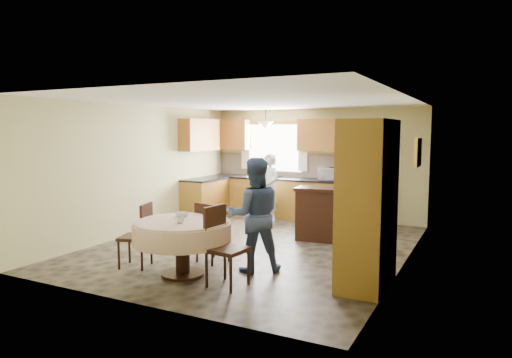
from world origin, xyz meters
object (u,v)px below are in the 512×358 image
object	(u,v)px
dining_table	(182,233)
chair_left	(140,232)
sideboard	(331,216)
chair_back	(209,230)
oven_tower	(360,175)
person_sink	(269,188)
person_dining	(254,215)
cupboard	(368,204)
chair_right	(222,242)

from	to	relation	value
dining_table	chair_left	bearing A→B (deg)	177.10
sideboard	chair_back	xyz separation A→B (m)	(-1.23, -2.17, 0.05)
sideboard	dining_table	distance (m)	3.11
sideboard	chair_left	size ratio (longest dim) A/B	1.35
oven_tower	sideboard	world-z (taller)	oven_tower
chair_back	person_sink	world-z (taller)	person_sink
chair_left	person_dining	world-z (taller)	person_dining
person_sink	chair_left	bearing A→B (deg)	-70.79
chair_back	person_sink	bearing A→B (deg)	-65.67
dining_table	person_dining	distance (m)	1.03
person_dining	chair_back	bearing A→B (deg)	-37.95
dining_table	person_dining	bearing A→B (deg)	38.46
chair_back	person_sink	distance (m)	3.27
oven_tower	cupboard	world-z (taller)	cupboard
cupboard	chair_left	xyz separation A→B (m)	(-3.16, -0.69, -0.55)
chair_back	chair_right	size ratio (longest dim) A/B	0.89
sideboard	cupboard	world-z (taller)	cupboard
chair_left	person_sink	distance (m)	3.88
sideboard	dining_table	size ratio (longest dim) A/B	0.95
chair_left	person_dining	xyz separation A→B (m)	(1.59, 0.59, 0.29)
chair_right	person_dining	world-z (taller)	person_dining
cupboard	person_sink	size ratio (longest dim) A/B	1.42
oven_tower	cupboard	bearing A→B (deg)	-74.46
cupboard	chair_left	size ratio (longest dim) A/B	2.26
dining_table	chair_right	world-z (taller)	chair_right
person_sink	dining_table	bearing A→B (deg)	-59.15
chair_back	person_dining	bearing A→B (deg)	-168.68
sideboard	chair_back	distance (m)	2.49
oven_tower	person_dining	bearing A→B (deg)	-97.27
dining_table	sideboard	bearing A→B (deg)	66.92
person_dining	person_sink	bearing A→B (deg)	-102.11
chair_back	person_dining	xyz separation A→B (m)	(0.80, -0.06, 0.30)
dining_table	person_sink	xyz separation A→B (m)	(-0.52, 3.90, 0.16)
oven_tower	chair_right	size ratio (longest dim) A/B	2.04
dining_table	chair_left	distance (m)	0.80
sideboard	chair_right	world-z (taller)	chair_right
chair_back	sideboard	bearing A→B (deg)	-104.18
chair_back	person_dining	distance (m)	0.86
oven_tower	chair_right	bearing A→B (deg)	-97.29
oven_tower	sideboard	distance (m)	1.83
chair_back	person_dining	size ratio (longest dim) A/B	0.57
cupboard	person_sink	distance (m)	4.30
oven_tower	sideboard	xyz separation A→B (m)	(-0.08, -1.73, -0.60)
chair_back	person_sink	size ratio (longest dim) A/B	0.61
chair_back	oven_tower	bearing A→B (deg)	-93.24
dining_table	chair_left	world-z (taller)	chair_left
dining_table	person_dining	size ratio (longest dim) A/B	0.83
chair_left	chair_right	bearing A→B (deg)	67.48
oven_tower	cupboard	xyz separation A→B (m)	(1.07, -3.85, 0.01)
chair_right	person_sink	distance (m)	4.18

